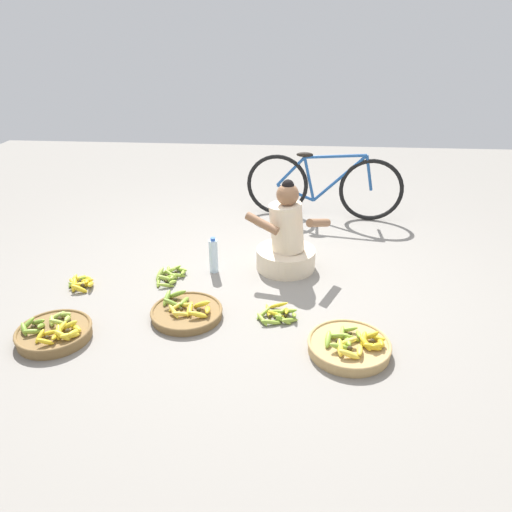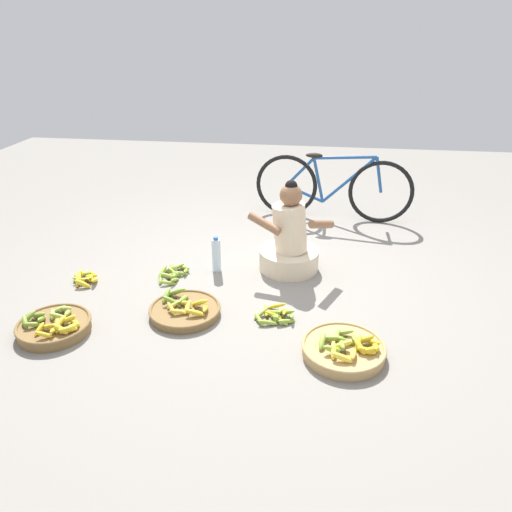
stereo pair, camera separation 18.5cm
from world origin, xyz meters
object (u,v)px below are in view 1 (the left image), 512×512
loose_bananas_front_center (81,283)px  water_bottle (214,256)px  loose_bananas_back_left (170,275)px  vendor_woman_front (286,241)px  bicycle_leaning (323,186)px  banana_basket_mid_right (54,332)px  banana_basket_front_right (350,346)px  banana_basket_near_bicycle (187,312)px  loose_bananas_mid_left (278,315)px

loose_bananas_front_center → water_bottle: 1.12m
loose_bananas_front_center → loose_bananas_back_left: size_ratio=0.71×
loose_bananas_back_left → water_bottle: bearing=24.3°
water_bottle → vendor_woman_front: bearing=10.9°
loose_bananas_front_center → loose_bananas_back_left: loose_bananas_back_left is taller
bicycle_leaning → banana_basket_mid_right: bearing=-128.1°
loose_bananas_front_center → banana_basket_front_right: bearing=-18.5°
bicycle_leaning → banana_basket_near_bicycle: bearing=-117.1°
bicycle_leaning → loose_bananas_back_left: 2.08m
loose_bananas_back_left → banana_basket_near_bicycle: bearing=-65.3°
banana_basket_mid_right → loose_bananas_mid_left: banana_basket_mid_right is taller
loose_bananas_back_left → water_bottle: size_ratio=1.12×
banana_basket_front_right → banana_basket_mid_right: banana_basket_mid_right is taller
loose_bananas_mid_left → banana_basket_mid_right: bearing=-166.1°
vendor_woman_front → loose_bananas_mid_left: bearing=-92.5°
banana_basket_front_right → loose_bananas_mid_left: bearing=142.9°
banana_basket_mid_right → water_bottle: bearing=48.7°
vendor_woman_front → banana_basket_front_right: bearing=-69.1°
loose_bananas_front_center → banana_basket_near_bicycle: bearing=-21.4°
vendor_woman_front → loose_bananas_mid_left: vendor_woman_front is taller
banana_basket_mid_right → vendor_woman_front: bearing=37.3°
bicycle_leaning → loose_bananas_back_left: (-1.35, -1.55, -0.33)m
vendor_woman_front → banana_basket_front_right: (0.45, -1.18, -0.21)m
bicycle_leaning → banana_basket_mid_right: bicycle_leaning is taller
vendor_woman_front → loose_bananas_mid_left: (-0.04, -0.81, -0.23)m
vendor_woman_front → bicycle_leaning: (0.37, 1.27, 0.10)m
banana_basket_near_bicycle → loose_bananas_front_center: (-0.97, 0.38, -0.01)m
bicycle_leaning → banana_basket_front_right: bearing=-88.1°
banana_basket_near_bicycle → banana_basket_mid_right: (-0.85, -0.34, 0.01)m
banana_basket_front_right → loose_bananas_front_center: size_ratio=2.14×
banana_basket_mid_right → loose_bananas_back_left: size_ratio=1.41×
water_bottle → banana_basket_near_bicycle: bearing=-97.1°
vendor_woman_front → loose_bananas_front_center: vendor_woman_front is taller
bicycle_leaning → loose_bananas_front_center: bicycle_leaning is taller
bicycle_leaning → loose_bananas_mid_left: bicycle_leaning is taller
banana_basket_front_right → bicycle_leaning: bearing=91.9°
vendor_woman_front → loose_bananas_mid_left: size_ratio=2.51×
banana_basket_mid_right → water_bottle: 1.43m
vendor_woman_front → banana_basket_front_right: size_ratio=1.47×
loose_bananas_mid_left → loose_bananas_front_center: bearing=168.2°
banana_basket_mid_right → loose_bananas_back_left: banana_basket_mid_right is taller
vendor_woman_front → banana_basket_near_bicycle: size_ratio=1.52×
banana_basket_front_right → loose_bananas_front_center: bearing=161.5°
water_bottle → loose_bananas_back_left: bearing=-155.7°
banana_basket_near_bicycle → water_bottle: bearing=82.9°
banana_basket_near_bicycle → water_bottle: size_ratio=1.66×
loose_bananas_back_left → water_bottle: water_bottle is taller
banana_basket_mid_right → loose_bananas_mid_left: size_ratio=1.58×
banana_basket_front_right → loose_bananas_back_left: (-1.43, 0.90, -0.02)m
loose_bananas_front_center → loose_bananas_mid_left: loose_bananas_front_center is taller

